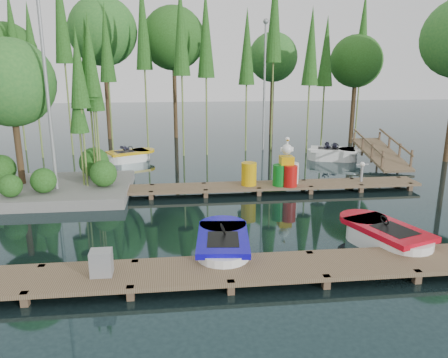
{
  "coord_description": "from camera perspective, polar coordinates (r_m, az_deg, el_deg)",
  "views": [
    {
      "loc": [
        -1.13,
        -13.63,
        4.86
      ],
      "look_at": [
        0.5,
        0.5,
        1.1
      ],
      "focal_mm": 35.0,
      "sensor_mm": 36.0,
      "label": 1
    }
  ],
  "objects": [
    {
      "name": "utility_cabinet",
      "position": [
        10.22,
        -15.73,
        -10.49
      ],
      "size": [
        0.47,
        0.4,
        0.58
      ],
      "primitive_type": "cube",
      "color": "gray",
      "rests_on": "near_dock"
    },
    {
      "name": "drum_cluster",
      "position": [
        17.03,
        8.24,
        1.03
      ],
      "size": [
        1.09,
        1.0,
        1.87
      ],
      "color": "#0C6D1B",
      "rests_on": "far_dock"
    },
    {
      "name": "lamp_island",
      "position": [
        16.72,
        -22.21,
        11.69
      ],
      "size": [
        0.3,
        0.3,
        7.25
      ],
      "color": "gray",
      "rests_on": "ground"
    },
    {
      "name": "boat_blue",
      "position": [
        11.42,
        -0.14,
        -8.85
      ],
      "size": [
        1.58,
        2.98,
        0.96
      ],
      "rotation": [
        0.0,
        0.0,
        -0.11
      ],
      "color": "white",
      "rests_on": "ground"
    },
    {
      "name": "island",
      "position": [
        17.77,
        -23.71,
        8.16
      ],
      "size": [
        6.2,
        4.2,
        6.75
      ],
      "color": "slate",
      "rests_on": "ground"
    },
    {
      "name": "ground_plane",
      "position": [
        14.51,
        -1.74,
        -4.76
      ],
      "size": [
        90.0,
        90.0,
        0.0
      ],
      "primitive_type": "plane",
      "color": "#1A2F31"
    },
    {
      "name": "tree_screen",
      "position": [
        24.28,
        -9.14,
        17.59
      ],
      "size": [
        34.42,
        18.53,
        10.31
      ],
      "color": "#44301D",
      "rests_on": "ground"
    },
    {
      "name": "far_dock",
      "position": [
        16.92,
        0.91,
        -1.08
      ],
      "size": [
        15.0,
        1.2,
        0.5
      ],
      "color": "brown",
      "rests_on": "ground"
    },
    {
      "name": "yellow_barrel",
      "position": [
        16.89,
        3.27,
        0.67
      ],
      "size": [
        0.59,
        0.59,
        0.89
      ],
      "primitive_type": "cylinder",
      "color": "#D39D0B",
      "rests_on": "far_dock"
    },
    {
      "name": "boat_white_far",
      "position": [
        23.51,
        14.07,
        3.18
      ],
      "size": [
        3.11,
        2.13,
        1.35
      ],
      "rotation": [
        0.0,
        0.0,
        0.37
      ],
      "color": "white",
      "rests_on": "ground"
    },
    {
      "name": "lamp_rear",
      "position": [
        25.17,
        5.33,
        13.38
      ],
      "size": [
        0.3,
        0.3,
        7.25
      ],
      "color": "gray",
      "rests_on": "ground"
    },
    {
      "name": "boat_yellow_far",
      "position": [
        22.97,
        -12.31,
        2.94
      ],
      "size": [
        2.8,
        2.15,
        1.28
      ],
      "rotation": [
        0.0,
        0.0,
        0.1
      ],
      "color": "white",
      "rests_on": "ground"
    },
    {
      "name": "seagull_post",
      "position": [
        18.19,
        17.59,
        1.34
      ],
      "size": [
        0.5,
        0.27,
        0.8
      ],
      "color": "gray",
      "rests_on": "far_dock"
    },
    {
      "name": "boat_red",
      "position": [
        12.76,
        20.36,
        -7.19
      ],
      "size": [
        2.19,
        3.17,
        0.98
      ],
      "rotation": [
        0.0,
        0.0,
        0.34
      ],
      "color": "white",
      "rests_on": "ground"
    },
    {
      "name": "near_dock",
      "position": [
        10.3,
        0.43,
        -11.88
      ],
      "size": [
        18.0,
        1.5,
        0.5
      ],
      "color": "brown",
      "rests_on": "ground"
    },
    {
      "name": "ramp",
      "position": [
        22.94,
        19.79,
        3.19
      ],
      "size": [
        1.5,
        3.94,
        1.49
      ],
      "color": "brown",
      "rests_on": "ground"
    }
  ]
}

